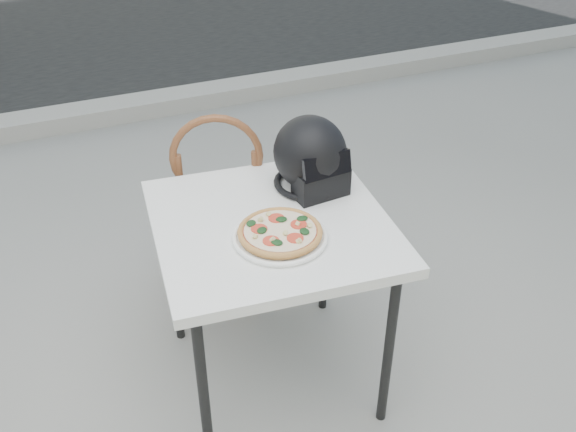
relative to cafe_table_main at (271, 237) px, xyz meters
name	(u,v)px	position (x,y,z in m)	size (l,w,h in m)	color
curb	(62,119)	(-0.51, 2.74, -0.64)	(30.00, 0.25, 0.12)	#9A9790
cafe_table_main	(271,237)	(0.00, 0.00, 0.00)	(0.88, 0.88, 0.76)	white
plate	(280,237)	(-0.01, -0.11, 0.08)	(0.42, 0.42, 0.02)	white
pizza	(280,232)	(-0.01, -0.11, 0.10)	(0.32, 0.32, 0.04)	#C18746
helmet	(311,157)	(0.22, 0.16, 0.19)	(0.29, 0.30, 0.28)	black
cafe_chair_main	(220,200)	(-0.03, 0.53, -0.15)	(0.47, 0.47, 0.99)	brown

